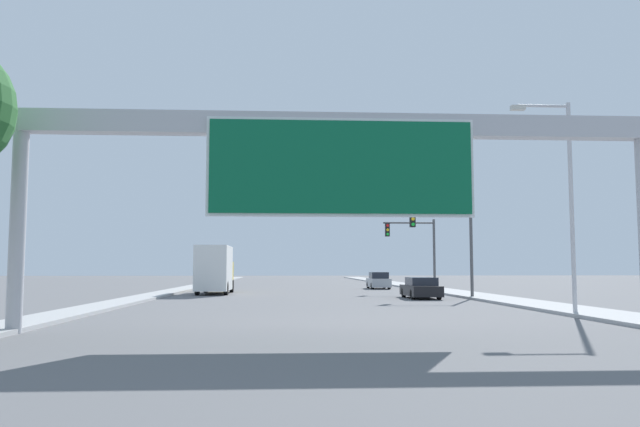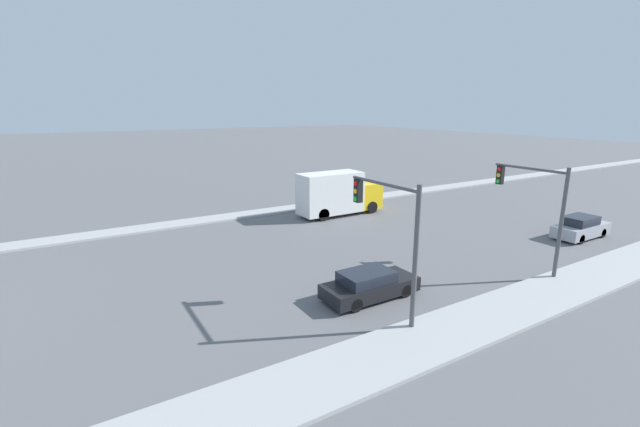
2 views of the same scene
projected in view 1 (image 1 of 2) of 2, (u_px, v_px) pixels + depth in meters
The scene contains 9 objects.
sidewalk_right at pixel (416, 287), 61.80m from camera, with size 3.00×120.00×0.15m.
median_strip_left at pixel (192, 287), 60.56m from camera, with size 2.00×120.00×0.15m.
sign_gantry at pixel (341, 156), 19.74m from camera, with size 20.38×0.73×6.89m.
car_far_center at pixel (378, 281), 58.18m from camera, with size 1.76×4.43×1.55m.
car_mid_left at pixel (421, 288), 40.07m from camera, with size 1.88×4.66×1.36m.
truck_box_primary at pixel (215, 270), 46.87m from camera, with size 2.32×7.27×3.58m.
traffic_light_near_intersection at pixel (450, 236), 40.12m from camera, with size 4.24×0.32×5.97m.
traffic_light_mid_block at pixel (417, 243), 50.06m from camera, with size 4.21×0.32×5.87m.
street_lamp_right at pixel (564, 189), 26.38m from camera, with size 2.59×0.28×9.03m.
Camera 1 is at (-1.76, -1.56, 2.00)m, focal length 35.00 mm.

